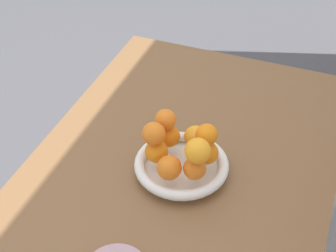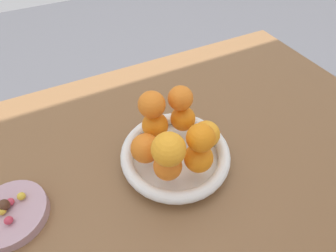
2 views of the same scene
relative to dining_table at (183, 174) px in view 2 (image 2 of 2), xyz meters
name	(u,v)px [view 2 (image 2 of 2)]	position (x,y,z in m)	size (l,w,h in m)	color
dining_table	(183,174)	(0.00, 0.00, 0.00)	(1.10, 0.76, 0.74)	brown
fruit_bowl	(175,155)	(0.03, 0.01, 0.11)	(0.24, 0.24, 0.04)	white
candy_dish	(11,214)	(0.36, -0.01, 0.10)	(0.13, 0.13, 0.02)	#B28C99
orange_0	(168,166)	(0.07, 0.06, 0.16)	(0.06, 0.06, 0.06)	orange
orange_1	(198,158)	(0.01, 0.07, 0.16)	(0.06, 0.06, 0.06)	orange
orange_2	(206,134)	(-0.03, 0.02, 0.16)	(0.06, 0.06, 0.06)	orange
orange_3	(183,119)	(-0.01, -0.04, 0.16)	(0.06, 0.06, 0.06)	orange
orange_4	(155,125)	(0.05, -0.05, 0.16)	(0.06, 0.06, 0.06)	orange
orange_5	(145,147)	(0.09, 0.00, 0.16)	(0.06, 0.06, 0.06)	orange
orange_6	(201,138)	(0.01, 0.06, 0.21)	(0.05, 0.05, 0.05)	orange
orange_7	(169,149)	(0.07, 0.06, 0.21)	(0.06, 0.06, 0.06)	orange
orange_8	(180,98)	(-0.01, -0.05, 0.21)	(0.05, 0.05, 0.05)	orange
orange_9	(152,105)	(0.05, -0.05, 0.21)	(0.06, 0.06, 0.06)	orange
candy_ball_0	(4,205)	(0.37, -0.02, 0.12)	(0.02, 0.02, 0.02)	#472819
candy_ball_1	(2,211)	(0.37, -0.01, 0.12)	(0.01, 0.01, 0.01)	gold
candy_ball_2	(21,196)	(0.34, -0.03, 0.12)	(0.02, 0.02, 0.02)	gold
candy_ball_3	(9,220)	(0.36, 0.01, 0.12)	(0.01, 0.01, 0.01)	#C6384C
candy_ball_4	(10,202)	(0.36, -0.03, 0.12)	(0.01, 0.01, 0.01)	#C6384C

